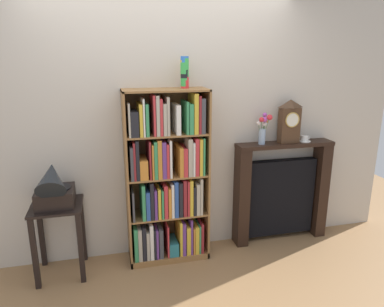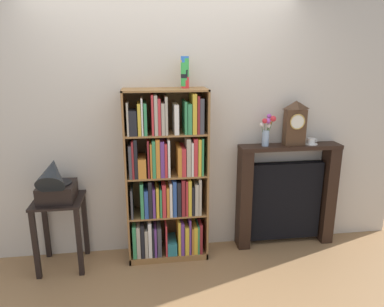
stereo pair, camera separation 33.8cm
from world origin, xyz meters
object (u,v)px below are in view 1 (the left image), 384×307
Objects in this scene: bookshelf at (167,183)px; teacup_with_saucer at (304,139)px; flower_vase at (263,128)px; side_table_left at (59,225)px; mantel_clock at (289,121)px; fireplace_mantel at (281,192)px; gramophone at (53,187)px; cup_stack at (185,72)px.

bookshelf is 1.51m from teacup_with_saucer.
bookshelf is at bearing -176.33° from flower_vase.
side_table_left is 2.43m from mantel_clock.
flower_vase is at bearing 3.67° from bookshelf.
flower_vase reaches higher than teacup_with_saucer.
teacup_with_saucer is (0.22, -0.02, 0.58)m from fireplace_mantel.
gramophone is at bearing -175.30° from fireplace_mantel.
fireplace_mantel is at bearing 3.99° from bookshelf.
mantel_clock is (1.28, 0.07, 0.53)m from bookshelf.
cup_stack is at bearing 13.10° from bookshelf.
mantel_clock is at bearing 1.33° from cup_stack.
teacup_with_saucer is at bearing 1.24° from cup_stack.
side_table_left is (-1.19, -0.09, -1.33)m from cup_stack.
cup_stack is 0.64× the size of mantel_clock.
cup_stack is at bearing -178.76° from teacup_with_saucer.
mantel_clock is at bearing -179.27° from teacup_with_saucer.
flower_vase is (-0.29, -0.00, -0.06)m from mantel_clock.
side_table_left is at bearing 90.00° from gramophone.
flower_vase reaches higher than fireplace_mantel.
cup_stack is 0.98m from flower_vase.
side_table_left is at bearing -176.68° from fireplace_mantel.
side_table_left is 0.63× the size of fireplace_mantel.
mantel_clock is (2.29, 0.17, 0.44)m from gramophone.
fireplace_mantel is at bearing 2.38° from cup_stack.
side_table_left is 0.39m from gramophone.
cup_stack is at bearing -178.52° from flower_vase.
fireplace_mantel is 0.76m from flower_vase.
gramophone is at bearing -175.36° from flower_vase.
flower_vase is at bearing -179.11° from mantel_clock.
bookshelf is 1.53× the size of fireplace_mantel.
fireplace_mantel is at bearing 3.32° from side_table_left.
teacup_with_saucer reaches higher than fireplace_mantel.
cup_stack reaches higher than mantel_clock.
fireplace_mantel is at bearing 4.70° from gramophone.
cup_stack is at bearing 6.78° from gramophone.
teacup_with_saucer is at bearing 0.73° from mantel_clock.
side_table_left is 2.15m from flower_vase.
bookshelf is 5.92× the size of cup_stack.
bookshelf is at bearing 2.49° from side_table_left.
bookshelf is at bearing 5.59° from gramophone.
side_table_left is at bearing -177.51° from bookshelf.
side_table_left is 1.54× the size of mantel_clock.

